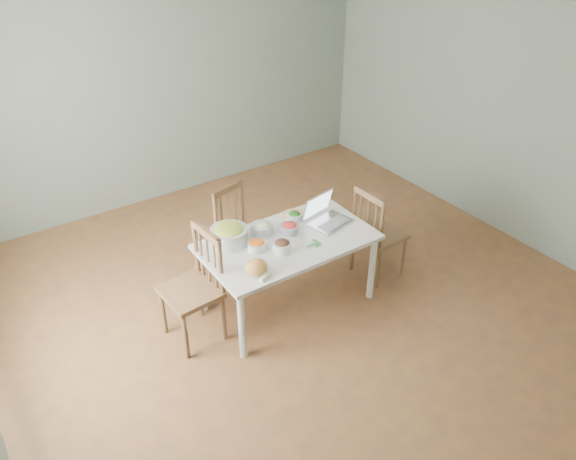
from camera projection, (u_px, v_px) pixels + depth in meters
floor at (296, 299)px, 5.01m from camera, size 5.00×5.00×0.00m
wall_back at (166, 82)px, 6.02m from camera, size 5.00×0.00×2.70m
wall_right at (504, 103)px, 5.46m from camera, size 0.00×5.00×2.70m
dining_table at (288, 272)px, 4.78m from camera, size 1.45×0.81×0.68m
chair_far at (242, 233)px, 5.13m from camera, size 0.47×0.45×0.88m
chair_left at (190, 289)px, 4.35m from camera, size 0.44×0.46×0.98m
chair_right at (380, 232)px, 5.10m from camera, size 0.40×0.42×0.93m
bread_boule at (256, 267)px, 4.19m from camera, size 0.19×0.19×0.11m
butter_stick at (265, 277)px, 4.15m from camera, size 0.12×0.08×0.03m
bowl_squash at (229, 234)px, 4.52m from camera, size 0.39×0.39×0.18m
bowl_carrot at (257, 245)px, 4.46m from camera, size 0.19×0.19×0.09m
bowl_onion at (262, 228)px, 4.66m from camera, size 0.24×0.24×0.10m
bowl_mushroom at (282, 246)px, 4.44m from camera, size 0.17×0.17×0.10m
bowl_redpep at (289, 228)px, 4.67m from camera, size 0.19×0.19×0.09m
bowl_broccoli at (295, 216)px, 4.85m from camera, size 0.17×0.17×0.08m
flatbread at (294, 215)px, 4.92m from camera, size 0.25×0.25×0.02m
basil_bunch at (313, 244)px, 4.54m from camera, size 0.17×0.17×0.02m
laptop at (331, 211)px, 4.76m from camera, size 0.41×0.37×0.24m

